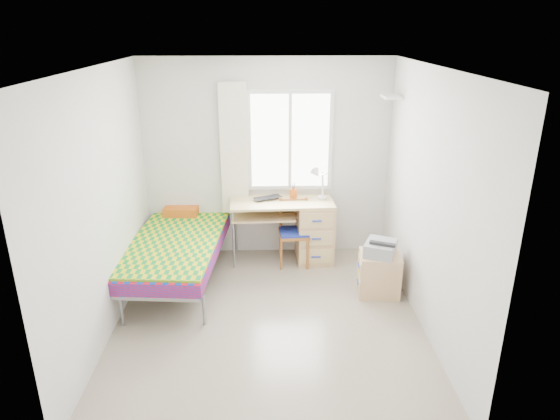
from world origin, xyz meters
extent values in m
plane|color=#BCAD93|center=(0.00, 0.00, 0.00)|extent=(3.50, 3.50, 0.00)
plane|color=white|center=(0.00, 0.00, 2.60)|extent=(3.50, 3.50, 0.00)
plane|color=silver|center=(0.00, 1.75, 1.30)|extent=(3.20, 0.00, 3.20)
plane|color=silver|center=(-1.60, 0.00, 1.30)|extent=(0.00, 3.50, 3.50)
plane|color=silver|center=(1.60, 0.00, 1.30)|extent=(0.00, 3.50, 3.50)
cube|color=white|center=(0.30, 1.73, 1.55)|extent=(1.10, 0.04, 1.30)
cube|color=white|center=(0.30, 1.72, 1.55)|extent=(1.00, 0.02, 1.20)
cube|color=white|center=(0.30, 1.72, 1.55)|extent=(0.04, 0.02, 1.20)
cube|color=#F7F1CC|center=(-0.42, 1.68, 1.45)|extent=(0.35, 0.05, 1.70)
cube|color=white|center=(1.49, 1.40, 2.15)|extent=(0.20, 0.32, 0.03)
cube|color=gray|center=(-1.10, 0.93, 0.38)|extent=(1.17, 2.28, 0.07)
cube|color=red|center=(-1.10, 0.93, 0.46)|extent=(1.21, 2.30, 0.15)
cube|color=#CDC10E|center=(-1.10, 0.91, 0.55)|extent=(1.18, 2.18, 0.03)
cube|color=tan|center=(-1.10, 2.01, 0.66)|extent=(1.05, 0.13, 0.61)
cube|color=orange|center=(-1.15, 1.74, 0.62)|extent=(0.47, 0.41, 0.11)
cylinder|color=gray|center=(-1.52, -0.07, 0.18)|extent=(0.04, 0.04, 0.35)
cylinder|color=gray|center=(-0.67, 1.94, 0.18)|extent=(0.04, 0.04, 0.35)
cube|color=tan|center=(0.19, 1.47, 0.81)|extent=(1.34, 0.66, 0.03)
cube|color=tan|center=(0.62, 1.47, 0.40)|extent=(0.49, 0.60, 0.80)
cube|color=tan|center=(-0.05, 1.47, 0.64)|extent=(0.83, 0.60, 0.02)
cylinder|color=gray|center=(-0.43, 1.22, 0.40)|extent=(0.03, 0.03, 0.80)
cylinder|color=gray|center=(-0.43, 1.73, 0.40)|extent=(0.03, 0.03, 0.80)
cube|color=#97561D|center=(0.34, 1.32, 0.42)|extent=(0.40, 0.40, 0.04)
cube|color=#1B2C97|center=(0.34, 1.32, 0.45)|extent=(0.38, 0.38, 0.04)
cube|color=#97561D|center=(0.34, 1.49, 0.68)|extent=(0.34, 0.05, 0.37)
cylinder|color=#97561D|center=(0.17, 1.15, 0.21)|extent=(0.03, 0.03, 0.42)
cylinder|color=#97561D|center=(0.51, 1.49, 0.43)|extent=(0.04, 0.04, 0.86)
cube|color=tan|center=(1.29, 0.53, 0.25)|extent=(0.49, 0.45, 0.50)
cube|color=tan|center=(1.05, 0.53, 0.36)|extent=(0.05, 0.37, 0.18)
cube|color=tan|center=(1.05, 0.53, 0.15)|extent=(0.05, 0.37, 0.18)
cube|color=#97999F|center=(1.28, 0.53, 0.58)|extent=(0.44, 0.47, 0.15)
cube|color=black|center=(1.28, 0.53, 0.65)|extent=(0.35, 0.38, 0.02)
imported|color=black|center=(0.03, 1.49, 0.84)|extent=(0.44, 0.37, 0.03)
cylinder|color=orange|center=(0.34, 1.59, 0.88)|extent=(0.11, 0.11, 0.12)
cylinder|color=white|center=(0.72, 1.53, 0.84)|extent=(0.12, 0.12, 0.04)
cylinder|color=white|center=(0.72, 1.53, 1.02)|extent=(0.02, 0.14, 0.32)
cylinder|color=white|center=(0.70, 1.45, 1.18)|extent=(0.15, 0.28, 0.13)
cone|color=white|center=(0.62, 1.35, 1.22)|extent=(0.17, 0.18, 0.15)
imported|color=gray|center=(0.04, 1.51, 0.59)|extent=(0.25, 0.29, 0.02)
camera|label=1|loc=(0.00, -4.58, 2.96)|focal=32.00mm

